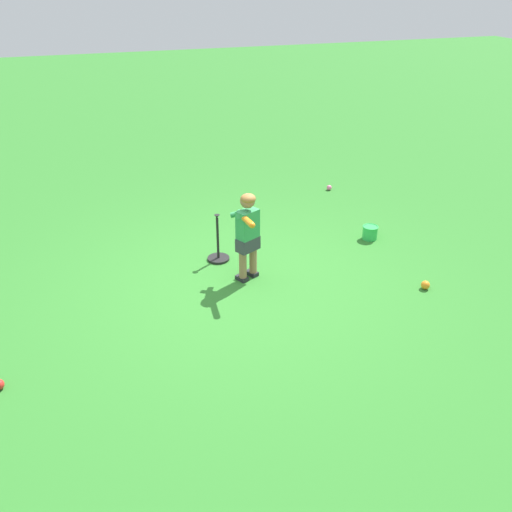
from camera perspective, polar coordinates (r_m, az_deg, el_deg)
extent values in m
plane|color=#2D7528|center=(6.52, -1.48, -2.81)|extent=(40.00, 40.00, 0.00)
cube|color=#232328|center=(6.57, -1.47, -2.30)|extent=(0.15, 0.17, 0.05)
cylinder|color=#996B4C|center=(6.47, -1.37, -0.95)|extent=(0.09, 0.09, 0.34)
cube|color=#232328|center=(6.67, -0.42, -1.78)|extent=(0.15, 0.17, 0.05)
cylinder|color=#996B4C|center=(6.57, -0.30, -0.44)|extent=(0.09, 0.09, 0.34)
cube|color=#383842|center=(6.40, -0.85, 1.27)|extent=(0.31, 0.26, 0.16)
cube|color=#339351|center=(6.29, -0.86, 3.31)|extent=(0.29, 0.25, 0.34)
sphere|color=#996B4C|center=(6.18, -0.88, 5.71)|extent=(0.17, 0.17, 0.17)
ellipsoid|color=olive|center=(6.16, -0.82, 5.94)|extent=(0.23, 0.23, 0.11)
sphere|color=orange|center=(6.35, -1.75, 4.42)|extent=(0.04, 0.04, 0.04)
cylinder|color=black|center=(6.26, -1.52, 4.21)|extent=(0.03, 0.14, 0.05)
cylinder|color=orange|center=(6.04, -0.88, 3.64)|extent=(0.07, 0.35, 0.11)
sphere|color=orange|center=(5.89, -0.40, 3.20)|extent=(0.07, 0.07, 0.07)
cylinder|color=#339351|center=(6.30, -1.76, 4.34)|extent=(0.15, 0.31, 0.14)
cylinder|color=#339351|center=(6.34, -1.31, 4.52)|extent=(0.31, 0.16, 0.14)
sphere|color=orange|center=(6.67, 17.08, -2.88)|extent=(0.10, 0.10, 0.10)
sphere|color=pink|center=(9.32, 7.56, 7.01)|extent=(0.08, 0.08, 0.08)
cylinder|color=black|center=(7.04, -3.89, -0.26)|extent=(0.28, 0.28, 0.03)
cylinder|color=black|center=(6.91, -3.97, 1.87)|extent=(0.03, 0.03, 0.55)
cone|color=black|center=(6.78, -4.05, 4.10)|extent=(0.07, 0.07, 0.04)
cylinder|color=green|center=(7.69, 11.67, 2.36)|extent=(0.20, 0.20, 0.18)
torus|color=green|center=(7.65, 11.74, 2.97)|extent=(0.22, 0.22, 0.02)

